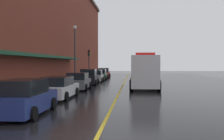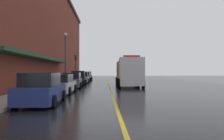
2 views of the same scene
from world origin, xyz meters
name	(u,v)px [view 1 (image 1 of 2)]	position (x,y,z in m)	size (l,w,h in m)	color
ground_plane	(124,83)	(0.00, 25.00, 0.00)	(112.00, 112.00, 0.00)	black
sidewalk_left	(75,82)	(-6.20, 25.00, 0.07)	(2.40, 70.00, 0.15)	#9E9B93
lane_center_stripe	(124,83)	(0.00, 25.00, 0.00)	(0.16, 70.00, 0.01)	gold
brick_building_left	(17,21)	(-13.30, 24.00, 7.77)	(12.97, 64.00, 15.53)	maroon
parked_car_0	(25,98)	(-3.94, 3.98, 0.80)	(2.07, 4.63, 1.69)	navy
parked_car_1	(59,88)	(-4.04, 9.98, 0.73)	(2.11, 4.82, 1.53)	silver
parked_car_2	(78,82)	(-4.00, 16.34, 0.75)	(2.18, 4.36, 1.59)	#595B60
parked_car_3	(89,77)	(-3.99, 22.39, 0.85)	(2.18, 4.31, 1.82)	black
parked_car_4	(96,76)	(-3.91, 27.30, 0.74)	(2.20, 4.18, 1.57)	silver
parked_car_5	(101,74)	(-3.89, 32.68, 0.76)	(2.04, 4.19, 1.62)	#2D5133
parked_car_6	(104,73)	(-4.02, 38.51, 0.79)	(2.24, 4.63, 1.69)	maroon
box_truck	(144,72)	(2.25, 18.32, 1.62)	(2.83, 8.60, 3.40)	silver
parking_meter_0	(93,72)	(-5.35, 34.41, 1.06)	(0.14, 0.18, 1.33)	#4C4C51
parking_meter_1	(8,90)	(-5.35, 5.16, 1.06)	(0.14, 0.18, 1.33)	#4C4C51
street_lamp_left	(75,48)	(-5.95, 23.81, 4.40)	(0.44, 0.44, 6.94)	#33383D
traffic_light_near	(89,59)	(-5.29, 30.17, 3.16)	(0.38, 0.36, 4.30)	#232326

